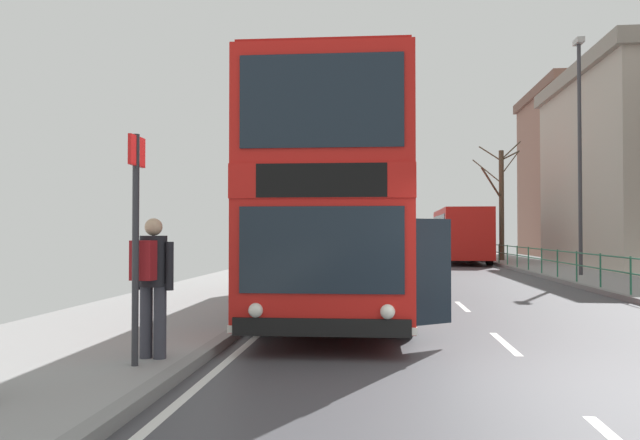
% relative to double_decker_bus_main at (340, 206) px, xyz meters
% --- Properties ---
extents(ground, '(15.80, 140.00, 0.20)m').
position_rel_double_decker_bus_main_xyz_m(ground, '(2.05, -6.18, -2.27)').
color(ground, '#434348').
extents(double_decker_bus_main, '(3.33, 10.51, 4.40)m').
position_rel_double_decker_bus_main_xyz_m(double_decker_bus_main, '(0.00, 0.00, 0.00)').
color(double_decker_bus_main, red).
rests_on(double_decker_bus_main, ground).
extents(background_bus_far_lane, '(2.78, 9.33, 3.04)m').
position_rel_double_decker_bus_main_xyz_m(background_bus_far_lane, '(5.55, 22.50, -0.64)').
color(background_bus_far_lane, red).
rests_on(background_bus_far_lane, ground).
extents(pedestrian_railing_far_kerb, '(0.05, 27.76, 0.98)m').
position_rel_double_decker_bus_main_xyz_m(pedestrian_railing_far_kerb, '(7.22, 8.29, -1.50)').
color(pedestrian_railing_far_kerb, '#236B4C').
rests_on(pedestrian_railing_far_kerb, ground).
extents(pedestrian_with_backpack, '(0.55, 0.55, 1.76)m').
position_rel_double_decker_bus_main_xyz_m(pedestrian_with_backpack, '(-2.00, -5.89, -1.14)').
color(pedestrian_with_backpack, '#383842').
rests_on(pedestrian_with_backpack, ground).
extents(bus_stop_sign_near, '(0.08, 0.44, 2.75)m').
position_rel_double_decker_bus_main_xyz_m(bus_stop_sign_near, '(-2.05, -6.28, -0.48)').
color(bus_stop_sign_near, '#2D2D33').
rests_on(bus_stop_sign_near, ground).
extents(street_lamp_far_side, '(0.28, 0.60, 8.90)m').
position_rel_double_decker_bus_main_xyz_m(street_lamp_far_side, '(8.38, 10.47, 2.91)').
color(street_lamp_far_side, '#38383D').
rests_on(street_lamp_far_side, ground).
extents(bare_tree_far_00, '(2.83, 2.05, 7.03)m').
position_rel_double_decker_bus_main_xyz_m(bare_tree_far_00, '(7.95, 23.13, 1.32)').
color(bare_tree_far_00, '#4C3D2D').
rests_on(bare_tree_far_00, ground).
extents(background_building_00, '(12.86, 11.85, 12.30)m').
position_rel_double_decker_bus_main_xyz_m(background_building_00, '(18.49, 32.99, 3.87)').
color(background_building_00, '#936656').
rests_on(background_building_00, ground).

